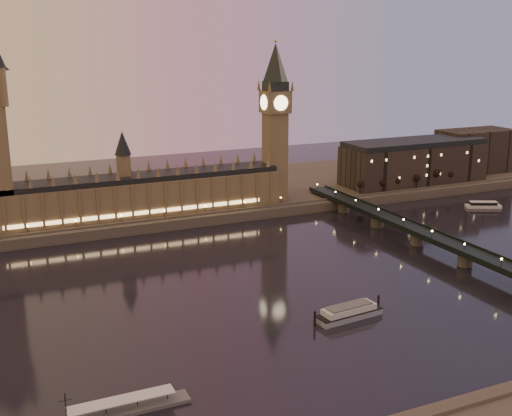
% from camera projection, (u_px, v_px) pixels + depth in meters
% --- Properties ---
extents(ground, '(700.00, 700.00, 0.00)m').
position_uv_depth(ground, '(284.00, 281.00, 301.80)').
color(ground, black).
rests_on(ground, ground).
extents(far_embankment, '(560.00, 130.00, 6.00)m').
position_uv_depth(far_embankment, '(217.00, 194.00, 458.20)').
color(far_embankment, '#423D35').
rests_on(far_embankment, ground).
extents(palace_of_westminster, '(180.00, 26.62, 52.00)m').
position_uv_depth(palace_of_westminster, '(135.00, 190.00, 386.65)').
color(palace_of_westminster, brown).
rests_on(palace_of_westminster, ground).
extents(big_ben, '(17.68, 17.68, 104.00)m').
position_uv_depth(big_ben, '(275.00, 113.00, 413.40)').
color(big_ben, brown).
rests_on(big_ben, ground).
extents(westminster_bridge, '(13.20, 260.00, 15.30)m').
position_uv_depth(westminster_bridge, '(440.00, 245.00, 336.99)').
color(westminster_bridge, black).
rests_on(westminster_bridge, ground).
extents(city_block, '(155.00, 45.00, 34.00)m').
position_uv_depth(city_block, '(435.00, 158.00, 489.20)').
color(city_block, black).
rests_on(city_block, ground).
extents(bare_tree_0, '(5.25, 5.25, 10.67)m').
position_uv_depth(bare_tree_0, '(361.00, 184.00, 439.83)').
color(bare_tree_0, black).
rests_on(bare_tree_0, ground).
extents(bare_tree_1, '(5.25, 5.25, 10.67)m').
position_uv_depth(bare_tree_1, '(381.00, 182.00, 446.22)').
color(bare_tree_1, black).
rests_on(bare_tree_1, ground).
extents(bare_tree_2, '(5.25, 5.25, 10.67)m').
position_uv_depth(bare_tree_2, '(399.00, 180.00, 452.61)').
color(bare_tree_2, black).
rests_on(bare_tree_2, ground).
extents(bare_tree_3, '(5.25, 5.25, 10.67)m').
position_uv_depth(bare_tree_3, '(418.00, 178.00, 459.01)').
color(bare_tree_3, black).
rests_on(bare_tree_3, ground).
extents(bare_tree_4, '(5.25, 5.25, 10.67)m').
position_uv_depth(bare_tree_4, '(436.00, 176.00, 465.40)').
color(bare_tree_4, black).
rests_on(bare_tree_4, ground).
extents(bare_tree_5, '(5.25, 5.25, 10.67)m').
position_uv_depth(bare_tree_5, '(453.00, 174.00, 471.79)').
color(bare_tree_5, black).
rests_on(bare_tree_5, ground).
extents(cruise_boat_b, '(23.79, 15.24, 4.34)m').
position_uv_depth(cruise_boat_b, '(483.00, 205.00, 431.51)').
color(cruise_boat_b, silver).
rests_on(cruise_boat_b, ground).
extents(moored_barge, '(33.39, 10.90, 6.15)m').
position_uv_depth(moored_barge, '(349.00, 312.00, 261.23)').
color(moored_barge, '#7F8DA2').
rests_on(moored_barge, ground).
extents(pontoon_pier, '(40.34, 6.72, 10.76)m').
position_uv_depth(pontoon_pier, '(125.00, 409.00, 195.80)').
color(pontoon_pier, '#595B5E').
rests_on(pontoon_pier, ground).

